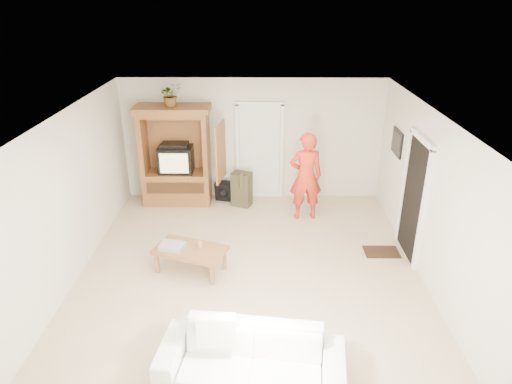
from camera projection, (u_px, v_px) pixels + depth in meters
floor at (250, 271)px, 7.47m from camera, size 6.00×6.00×0.00m
ceiling at (249, 115)px, 6.42m from camera, size 6.00×6.00×0.00m
wall_back at (253, 140)px, 9.69m from camera, size 5.50×0.00×5.50m
wall_front at (241, 336)px, 4.20m from camera, size 5.50×0.00×5.50m
wall_left at (70, 198)px, 6.97m from camera, size 0.00×6.00×6.00m
wall_right at (430, 200)px, 6.92m from camera, size 0.00×6.00×6.00m
armoire at (177, 162)px, 9.55m from camera, size 1.82×1.14×2.10m
door_back at (260, 153)px, 9.77m from camera, size 0.85×0.05×2.04m
doorway_right at (414, 200)px, 7.58m from camera, size 0.05×0.90×2.04m
framed_picture at (397, 142)px, 8.53m from camera, size 0.03×0.60×0.48m
doormat at (381, 252)px, 8.00m from camera, size 0.60×0.40×0.02m
plant at (171, 95)px, 8.94m from camera, size 0.54×0.52×0.46m
man at (306, 176)px, 8.88m from camera, size 0.68×0.48×1.78m
sofa at (251, 359)px, 5.27m from camera, size 2.23×1.11×0.63m
coffee_table at (190, 251)px, 7.34m from camera, size 1.27×0.95×0.42m
towel at (172, 246)px, 7.30m from camera, size 0.43×0.36×0.08m
candle at (200, 244)px, 7.34m from camera, size 0.08×0.08×0.10m
backpack_black at (224, 191)px, 9.90m from camera, size 0.37×0.27×0.42m
backpack_olive at (242, 189)px, 9.62m from camera, size 0.46×0.41×0.74m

